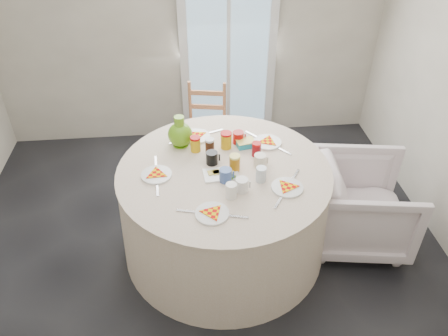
{
  "coord_description": "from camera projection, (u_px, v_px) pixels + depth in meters",
  "views": [
    {
      "loc": [
        -0.06,
        -2.35,
        2.72
      ],
      "look_at": [
        0.19,
        0.2,
        0.8
      ],
      "focal_mm": 35.0,
      "sensor_mm": 36.0,
      "label": 1
    }
  ],
  "objects": [
    {
      "name": "butter_tub",
      "position": [
        245.0,
        147.0,
        3.46
      ],
      "size": [
        0.16,
        0.13,
        0.06
      ],
      "primitive_type": "cube",
      "rotation": [
        0.0,
        0.0,
        0.21
      ],
      "color": "teal",
      "rests_on": "table"
    },
    {
      "name": "place_settings",
      "position": [
        224.0,
        171.0,
        3.23
      ],
      "size": [
        1.39,
        1.39,
        0.02
      ],
      "primitive_type": null,
      "rotation": [
        0.0,
        0.0,
        0.16
      ],
      "color": "white",
      "rests_on": "table"
    },
    {
      "name": "wooden_chair",
      "position": [
        206.0,
        128.0,
        4.29
      ],
      "size": [
        0.46,
        0.45,
        0.89
      ],
      "primitive_type": null,
      "rotation": [
        0.0,
        0.0,
        -0.18
      ],
      "color": "#AA7B4E",
      "rests_on": "floor"
    },
    {
      "name": "cheese_platter",
      "position": [
        221.0,
        177.0,
        3.17
      ],
      "size": [
        0.26,
        0.18,
        0.03
      ],
      "primitive_type": null,
      "rotation": [
        0.0,
        0.0,
        0.07
      ],
      "color": "white",
      "rests_on": "table"
    },
    {
      "name": "table",
      "position": [
        224.0,
        211.0,
        3.46
      ],
      "size": [
        1.64,
        1.64,
        0.83
      ],
      "primitive_type": "cylinder",
      "color": "beige",
      "rests_on": "floor"
    },
    {
      "name": "armchair",
      "position": [
        361.0,
        202.0,
        3.53
      ],
      "size": [
        0.83,
        0.87,
        0.79
      ],
      "primitive_type": "imported",
      "rotation": [
        0.0,
        0.0,
        1.42
      ],
      "color": "silver",
      "rests_on": "floor"
    },
    {
      "name": "green_pitcher",
      "position": [
        180.0,
        136.0,
        3.43
      ],
      "size": [
        0.2,
        0.2,
        0.25
      ],
      "primitive_type": null,
      "rotation": [
        0.0,
        0.0,
        -0.04
      ],
      "color": "#5B9915",
      "rests_on": "table"
    },
    {
      "name": "wall_back",
      "position": [
        188.0,
        21.0,
        4.33
      ],
      "size": [
        4.0,
        0.02,
        2.6
      ],
      "primitive_type": "cube",
      "color": "#BCB5A3",
      "rests_on": "floor"
    },
    {
      "name": "floor",
      "position": [
        203.0,
        264.0,
        3.51
      ],
      "size": [
        4.0,
        4.0,
        0.0
      ],
      "primitive_type": "plane",
      "color": "black",
      "rests_on": "ground"
    },
    {
      "name": "mugs_glasses",
      "position": [
        238.0,
        169.0,
        3.18
      ],
      "size": [
        0.76,
        0.76,
        0.12
      ],
      "primitive_type": null,
      "rotation": [
        0.0,
        0.0,
        0.15
      ],
      "color": "#969696",
      "rests_on": "table"
    },
    {
      "name": "glass_door",
      "position": [
        228.0,
        46.0,
        4.47
      ],
      "size": [
        1.0,
        0.08,
        2.1
      ],
      "primitive_type": "cube",
      "color": "silver",
      "rests_on": "floor"
    },
    {
      "name": "jar_cluster",
      "position": [
        224.0,
        150.0,
        3.36
      ],
      "size": [
        0.56,
        0.35,
        0.15
      ],
      "primitive_type": null,
      "rotation": [
        0.0,
        0.0,
        0.17
      ],
      "color": "#965A1B",
      "rests_on": "table"
    }
  ]
}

